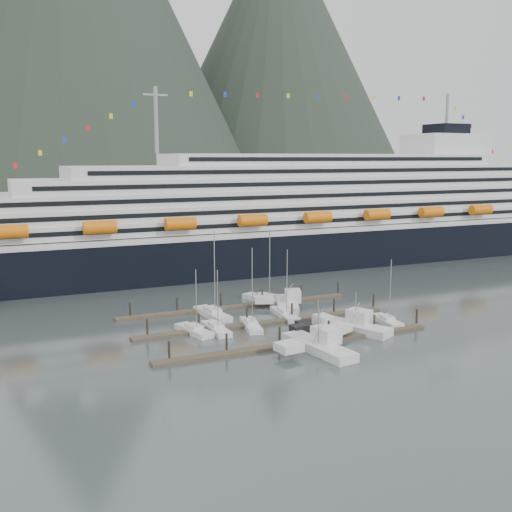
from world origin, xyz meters
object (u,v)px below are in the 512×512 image
Objects in this scene: sailboat_b at (251,325)px; sailboat_d at (285,315)px; sailboat_g at (266,300)px; sailboat_h at (387,321)px; sailboat_e at (212,314)px; trawler_b at (317,328)px; cruise_ship at (300,221)px; trawler_e at (286,303)px; trawler_d at (355,326)px; sailboat_c at (216,329)px; trawler_c at (318,346)px; sailboat_a at (194,331)px.

sailboat_b reaches higher than sailboat_d.
sailboat_g is 26.89m from sailboat_h.
trawler_b is (12.55, -17.37, 0.38)m from sailboat_e.
cruise_ship is 14.32× the size of sailboat_b.
sailboat_d is 12.03m from sailboat_g.
sailboat_g reaches higher than trawler_e.
sailboat_h is 8.38m from trawler_d.
trawler_d is at bearing -111.98° from trawler_b.
sailboat_g is (1.62, 11.92, 0.04)m from sailboat_d.
trawler_d is at bearing -115.08° from sailboat_c.
sailboat_e is at bearing -134.06° from cruise_ship.
trawler_b is 6.50m from trawler_d.
sailboat_h is at bearing -74.13° from trawler_c.
sailboat_d reaches higher than sailboat_a.
sailboat_b is 1.13× the size of trawler_d.
sailboat_d is at bearing -20.95° from trawler_c.
trawler_d is at bearing -110.23° from cruise_ship.
trawler_c is (-19.21, -8.52, 0.53)m from sailboat_h.
cruise_ship is at bearing -8.78° from trawler_e.
sailboat_e is 26.92m from trawler_c.
cruise_ship reaches higher than sailboat_h.
trawler_b is at bearing -172.93° from sailboat_d.
trawler_e is at bearing -16.38° from trawler_d.
sailboat_b is at bearing -108.57° from sailboat_a.
trawler_c is at bearing 94.77° from trawler_d.
sailboat_a is 0.79× the size of sailboat_b.
sailboat_h is at bearing -95.09° from trawler_b.
sailboat_e reaches higher than sailboat_h.
sailboat_h is 20.81m from trawler_e.
sailboat_d is 0.89× the size of trawler_c.
trawler_e is (3.22, 5.77, 0.55)m from sailboat_d.
cruise_ship reaches higher than sailboat_e.
sailboat_b is at bearing -94.09° from sailboat_c.
trawler_d is at bearing -67.37° from trawler_c.
trawler_d is (4.85, -25.50, 0.50)m from sailboat_g.
trawler_d is (6.23, -1.85, 0.11)m from trawler_b.
sailboat_b is 0.87× the size of sailboat_e.
sailboat_a reaches higher than trawler_e.
cruise_ship is 63.32m from sailboat_h.
sailboat_g is (16.71, 15.69, 0.04)m from sailboat_c.
sailboat_e is 15.54m from trawler_e.
sailboat_b is at bearing 127.01° from sailboat_g.
cruise_ship is at bearing -40.87° from sailboat_c.
sailboat_e is 21.43m from trawler_b.
sailboat_e is at bearing -49.96° from sailboat_a.
trawler_e is at bearing -81.28° from sailboat_a.
cruise_ship is 18.15× the size of sailboat_a.
sailboat_h is (23.29, -7.48, -0.01)m from sailboat_b.
sailboat_d is at bearing -52.29° from sailboat_b.
sailboat_b is at bearing 121.52° from sailboat_d.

